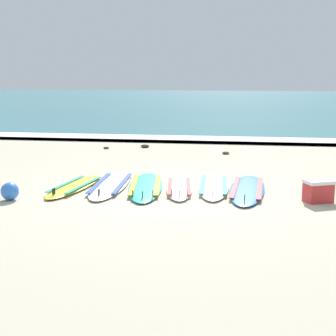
{
  "coord_description": "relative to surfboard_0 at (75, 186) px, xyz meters",
  "views": [
    {
      "loc": [
        1.2,
        -8.42,
        2.08
      ],
      "look_at": [
        -0.24,
        1.03,
        0.25
      ],
      "focal_mm": 50.39,
      "sensor_mm": 36.0,
      "label": 1
    }
  ],
  "objects": [
    {
      "name": "cooler_box",
      "position": [
        4.45,
        -0.36,
        0.16
      ],
      "size": [
        0.54,
        0.47,
        0.38
      ],
      "color": "red",
      "rests_on": "ground"
    },
    {
      "name": "ground_plane",
      "position": [
        1.9,
        -0.03,
        -0.04
      ],
      "size": [
        80.0,
        80.0,
        0.0
      ],
      "primitive_type": "plane",
      "color": "#B7AD93"
    },
    {
      "name": "seaweed_clump_mid_sand",
      "position": [
        -0.82,
        5.01,
        -0.01
      ],
      "size": [
        0.18,
        0.14,
        0.06
      ],
      "primitive_type": "ellipsoid",
      "color": "#4C4228",
      "rests_on": "ground"
    },
    {
      "name": "surfboard_5",
      "position": [
        3.27,
        0.25,
        -0.0
      ],
      "size": [
        0.78,
        2.57,
        0.18
      ],
      "color": "#3875CC",
      "rests_on": "ground"
    },
    {
      "name": "wave_foam_strip",
      "position": [
        1.9,
        7.13,
        0.02
      ],
      "size": [
        80.0,
        1.23,
        0.11
      ],
      "primitive_type": "cube",
      "color": "white",
      "rests_on": "ground"
    },
    {
      "name": "seaweed_clump_near_shoreline",
      "position": [
        0.27,
        5.44,
        0.01
      ],
      "size": [
        0.26,
        0.21,
        0.09
      ],
      "primitive_type": "ellipsoid",
      "color": "#2D381E",
      "rests_on": "ground"
    },
    {
      "name": "surfboard_0",
      "position": [
        0.0,
        0.0,
        0.0
      ],
      "size": [
        0.77,
        2.17,
        0.18
      ],
      "color": "yellow",
      "rests_on": "ground"
    },
    {
      "name": "surfboard_2",
      "position": [
        1.35,
        0.19,
        0.0
      ],
      "size": [
        0.99,
        2.59,
        0.18
      ],
      "color": "#2DB793",
      "rests_on": "ground"
    },
    {
      "name": "surfboard_3",
      "position": [
        2.0,
        0.14,
        0.0
      ],
      "size": [
        0.74,
        2.0,
        0.18
      ],
      "color": "white",
      "rests_on": "ground"
    },
    {
      "name": "sea",
      "position": [
        1.9,
        36.52,
        0.01
      ],
      "size": [
        80.0,
        60.0,
        0.1
      ],
      "primitive_type": "cube",
      "color": "teal",
      "rests_on": "ground"
    },
    {
      "name": "seaweed_clump_by_the_boards",
      "position": [
        2.74,
        4.54,
        -0.0
      ],
      "size": [
        0.2,
        0.16,
        0.07
      ],
      "primitive_type": "ellipsoid",
      "color": "#384723",
      "rests_on": "ground"
    },
    {
      "name": "surfboard_1",
      "position": [
        0.65,
        0.23,
        -0.0
      ],
      "size": [
        0.79,
        2.58,
        0.18
      ],
      "color": "white",
      "rests_on": "ground"
    },
    {
      "name": "surfboard_4",
      "position": [
        2.64,
        0.4,
        -0.0
      ],
      "size": [
        0.66,
        2.32,
        0.18
      ],
      "color": "silver",
      "rests_on": "ground"
    },
    {
      "name": "beach_ball",
      "position": [
        -0.8,
        -1.04,
        0.12
      ],
      "size": [
        0.31,
        0.31,
        0.31
      ],
      "primitive_type": "sphere",
      "color": "blue",
      "rests_on": "ground"
    }
  ]
}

